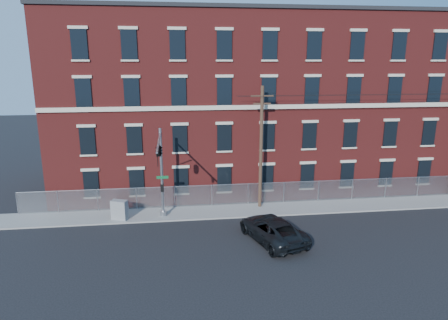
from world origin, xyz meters
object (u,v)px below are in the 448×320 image
at_px(traffic_signal_mast, 160,158).
at_px(utility_pole_near, 261,146).
at_px(pickup_truck, 272,229).
at_px(utility_cabinet, 120,210).

xyz_separation_m(traffic_signal_mast, utility_pole_near, (8.00, 3.42, -0.05)).
relative_size(utility_pole_near, pickup_truck, 1.70).
distance_m(utility_pole_near, utility_cabinet, 12.23).
bearing_deg(utility_pole_near, utility_cabinet, -172.94).
xyz_separation_m(pickup_truck, utility_cabinet, (-10.79, 4.86, 0.07)).
bearing_deg(utility_pole_near, pickup_truck, -94.63).
bearing_deg(utility_cabinet, traffic_signal_mast, -9.91).
distance_m(traffic_signal_mast, utility_pole_near, 8.70).
height_order(pickup_truck, utility_cabinet, utility_cabinet).
height_order(traffic_signal_mast, pickup_truck, traffic_signal_mast).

